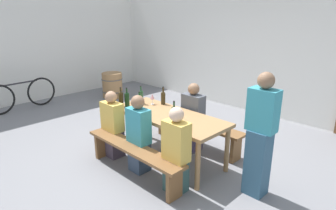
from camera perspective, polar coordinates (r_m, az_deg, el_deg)
name	(u,v)px	position (r m, az deg, el deg)	size (l,w,h in m)	color
ground_plane	(168,158)	(4.70, 0.00, -10.50)	(24.00, 24.00, 0.00)	slate
back_wall	(271,43)	(6.79, 19.62, 11.45)	(14.00, 0.20, 3.20)	silver
side_wall	(35,38)	(8.32, -24.82, 11.84)	(0.20, 6.72, 3.20)	silver
tasting_table	(168,120)	(4.43, 0.00, -2.88)	(1.90, 0.78, 0.75)	#9E7247
bench_near	(133,153)	(4.14, -6.87, -9.35)	(1.80, 0.30, 0.45)	brown
bench_far	(196,127)	(5.02, 5.60, -4.28)	(1.80, 0.30, 0.45)	brown
wine_bottle_0	(140,103)	(4.53, -5.61, 0.30)	(0.08, 0.08, 0.32)	#194723
wine_bottle_1	(127,100)	(4.76, -8.08, 1.05)	(0.08, 0.08, 0.33)	#143319
wine_bottle_2	(141,97)	(4.90, -5.32, 1.59)	(0.07, 0.07, 0.31)	#234C2D
wine_bottle_3	(121,99)	(4.78, -9.24, 1.14)	(0.07, 0.07, 0.33)	#332814
wine_bottle_4	(163,98)	(4.86, -0.96, 1.42)	(0.08, 0.08, 0.30)	#332814
wine_bottle_5	(174,115)	(4.00, 1.18, -1.99)	(0.07, 0.07, 0.33)	#143319
wine_glass_0	(136,99)	(4.84, -6.25, 1.09)	(0.08, 0.08, 0.14)	silver
wine_glass_1	(152,97)	(4.85, -3.11, 1.62)	(0.08, 0.08, 0.18)	silver
seated_guest_near_0	(113,126)	(4.67, -10.83, -4.16)	(0.37, 0.24, 1.08)	#443744
seated_guest_near_1	(139,136)	(4.17, -5.78, -6.05)	(0.34, 0.24, 1.15)	#344358
seated_guest_near_2	(176,153)	(3.68, 1.61, -9.38)	(0.34, 0.24, 1.15)	#2F4F4B
seated_guest_far_0	(193,119)	(4.82, 4.92, -2.73)	(0.37, 0.24, 1.15)	#4C4467
standing_host	(260,138)	(3.71, 17.69, -6.17)	(0.34, 0.24, 1.59)	#2F546F
wine_barrel	(112,85)	(8.09, -10.91, 3.91)	(0.57, 0.57, 0.67)	#9E7247
parked_bicycle_0	(21,95)	(7.68, -27.06, 1.79)	(0.21, 1.69, 0.90)	black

